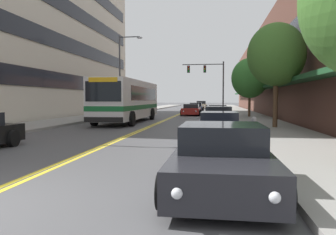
# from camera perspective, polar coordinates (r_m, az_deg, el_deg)

# --- Properties ---
(ground_plane) EXTENTS (240.00, 240.00, 0.00)m
(ground_plane) POSITION_cam_1_polar(r_m,az_deg,el_deg) (42.05, 2.49, 0.79)
(ground_plane) COLOR #4C4C4F
(sidewalk_left) EXTENTS (3.75, 106.00, 0.15)m
(sidewalk_left) POSITION_cam_1_polar(r_m,az_deg,el_deg) (43.40, -7.24, 0.95)
(sidewalk_left) COLOR gray
(sidewalk_left) RESTS_ON ground_plane
(sidewalk_right) EXTENTS (3.75, 106.00, 0.15)m
(sidewalk_right) POSITION_cam_1_polar(r_m,az_deg,el_deg) (41.95, 12.56, 0.82)
(sidewalk_right) COLOR gray
(sidewalk_right) RESTS_ON ground_plane
(centre_line) EXTENTS (0.34, 106.00, 0.01)m
(centre_line) POSITION_cam_1_polar(r_m,az_deg,el_deg) (42.05, 2.49, 0.80)
(centre_line) COLOR yellow
(centre_line) RESTS_ON ground_plane
(storefront_row_right) EXTENTS (9.10, 68.00, 10.44)m
(storefront_row_right) POSITION_cam_1_polar(r_m,az_deg,el_deg) (42.95, 20.87, 7.60)
(storefront_row_right) COLOR brown
(storefront_row_right) RESTS_ON ground_plane
(city_bus) EXTENTS (2.85, 11.42, 3.14)m
(city_bus) POSITION_cam_1_polar(r_m,az_deg,el_deg) (25.63, -6.91, 3.19)
(city_bus) COLOR silver
(city_bus) RESTS_ON ground_plane
(car_silver_parked_left_far) EXTENTS (2.17, 4.15, 1.29)m
(car_silver_parked_left_far) POSITION_cam_1_polar(r_m,az_deg,el_deg) (38.41, -4.75, 1.46)
(car_silver_parked_left_far) COLOR #B7B7BC
(car_silver_parked_left_far) RESTS_ON ground_plane
(car_charcoal_parked_right_foreground) EXTENTS (2.09, 4.21, 1.28)m
(car_charcoal_parked_right_foreground) POSITION_cam_1_polar(r_m,az_deg,el_deg) (6.53, 9.35, -7.31)
(car_charcoal_parked_right_foreground) COLOR #232328
(car_charcoal_parked_right_foreground) RESTS_ON ground_plane
(car_beige_parked_right_mid) EXTENTS (2.11, 4.20, 1.22)m
(car_beige_parked_right_mid) POSITION_cam_1_polar(r_m,az_deg,el_deg) (30.72, 8.63, 0.93)
(car_beige_parked_right_mid) COLOR #BCAD89
(car_beige_parked_right_mid) RESTS_ON ground_plane
(car_navy_parked_right_far) EXTENTS (1.98, 4.54, 1.25)m
(car_navy_parked_right_far) POSITION_cam_1_polar(r_m,az_deg,el_deg) (13.62, 8.89, -1.82)
(car_navy_parked_right_far) COLOR #19234C
(car_navy_parked_right_far) RESTS_ON ground_plane
(car_white_parked_right_end) EXTENTS (2.05, 4.49, 1.33)m
(car_white_parked_right_end) POSITION_cam_1_polar(r_m,az_deg,el_deg) (20.28, 8.77, -0.09)
(car_white_parked_right_end) COLOR white
(car_white_parked_right_end) RESTS_ON ground_plane
(car_champagne_moving_lead) EXTENTS (2.14, 4.27, 1.44)m
(car_champagne_moving_lead) POSITION_cam_1_polar(r_m,az_deg,el_deg) (60.59, 5.81, 2.15)
(car_champagne_moving_lead) COLOR beige
(car_champagne_moving_lead) RESTS_ON ground_plane
(car_slate_blue_moving_second) EXTENTS (2.11, 4.80, 1.28)m
(car_slate_blue_moving_second) POSITION_cam_1_polar(r_m,az_deg,el_deg) (45.72, 4.87, 1.73)
(car_slate_blue_moving_second) COLOR #475675
(car_slate_blue_moving_second) RESTS_ON ground_plane
(car_red_moving_third) EXTENTS (2.13, 4.56, 1.24)m
(car_red_moving_third) POSITION_cam_1_polar(r_m,az_deg,el_deg) (36.22, 4.07, 1.32)
(car_red_moving_third) COLOR maroon
(car_red_moving_third) RESTS_ON ground_plane
(traffic_signal_mast) EXTENTS (5.40, 0.38, 6.64)m
(traffic_signal_mast) POSITION_cam_1_polar(r_m,az_deg,el_deg) (43.17, 7.22, 7.08)
(traffic_signal_mast) COLOR #47474C
(traffic_signal_mast) RESTS_ON ground_plane
(street_lamp_left_far) EXTENTS (2.42, 0.28, 8.08)m
(street_lamp_left_far) POSITION_cam_1_polar(r_m,az_deg,el_deg) (33.33, -7.85, 8.41)
(street_lamp_left_far) COLOR #47474C
(street_lamp_left_far) RESTS_ON ground_plane
(street_tree_right_mid) EXTENTS (3.29, 3.29, 5.99)m
(street_tree_right_mid) POSITION_cam_1_polar(r_m,az_deg,el_deg) (20.10, 18.32, 10.32)
(street_tree_right_mid) COLOR brown
(street_tree_right_mid) RESTS_ON sidewalk_right
(street_tree_right_far) EXTENTS (3.39, 3.39, 5.45)m
(street_tree_right_far) POSITION_cam_1_polar(r_m,az_deg,el_deg) (31.66, 14.04, 6.67)
(street_tree_right_far) COLOR brown
(street_tree_right_far) RESTS_ON sidewalk_right
(fire_hydrant) EXTENTS (0.32, 0.24, 0.83)m
(fire_hydrant) POSITION_cam_1_polar(r_m,az_deg,el_deg) (15.40, 14.73, -1.39)
(fire_hydrant) COLOR #B7B7BC
(fire_hydrant) RESTS_ON sidewalk_right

